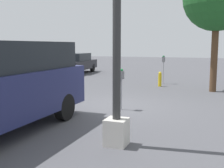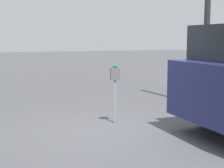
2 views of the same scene
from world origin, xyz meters
name	(u,v)px [view 2 (image 2 of 2)]	position (x,y,z in m)	size (l,w,h in m)	color
ground_plane	(110,130)	(0.00, 0.00, 0.00)	(80.00, 80.00, 0.00)	#4C4C51
parking_meter_near	(115,80)	(0.30, 0.48, 0.97)	(0.21, 0.13, 1.31)	#9E9EA3
lamp_post	(207,27)	(3.36, 1.43, 2.17)	(0.44, 0.44, 6.39)	beige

